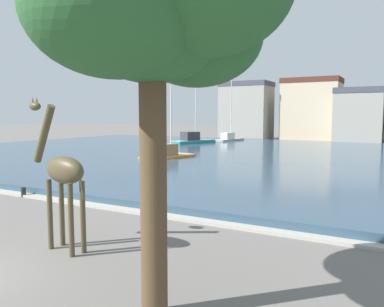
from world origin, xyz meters
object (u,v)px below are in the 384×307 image
giraffe_statue (62,172)px  sailboat_teal (195,141)px  sailboat_orange (171,156)px  shade_tree (153,14)px  mooring_bollard (23,192)px  sailboat_grey (231,140)px

giraffe_statue → sailboat_teal: 40.77m
sailboat_teal → sailboat_orange: 18.08m
sailboat_teal → giraffe_statue: bearing=-67.6°
shade_tree → mooring_bollard: (-12.52, 6.51, -5.82)m
sailboat_grey → shade_tree: bearing=-68.9°
sailboat_orange → sailboat_grey: sailboat_grey is taller
shade_tree → mooring_bollard: bearing=152.5°
giraffe_statue → mooring_bollard: (-7.80, 4.56, -2.17)m
giraffe_statue → sailboat_grey: (-13.20, 44.53, -1.85)m
sailboat_grey → giraffe_statue: bearing=-73.5°
shade_tree → sailboat_grey: bearing=111.1°
mooring_bollard → sailboat_teal: bearing=103.1°
sailboat_orange → giraffe_statue: bearing=-66.5°
sailboat_orange → shade_tree: size_ratio=0.89×
sailboat_teal → mooring_bollard: sailboat_teal is taller
giraffe_statue → sailboat_orange: bearing=113.5°
giraffe_statue → shade_tree: 6.28m
sailboat_orange → sailboat_grey: bearing=100.0°
giraffe_statue → sailboat_orange: (-9.02, 20.79, -1.88)m
shade_tree → sailboat_teal: bearing=117.1°
mooring_bollard → giraffe_statue: bearing=-30.3°
sailboat_orange → shade_tree: 27.14m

